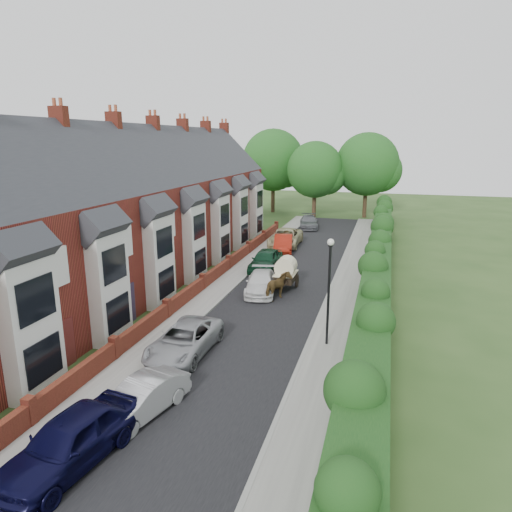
{
  "coord_description": "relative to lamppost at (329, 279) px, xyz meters",
  "views": [
    {
      "loc": [
        5.7,
        -15.86,
        9.41
      ],
      "look_at": [
        -2.14,
        11.22,
        2.2
      ],
      "focal_mm": 32.0,
      "sensor_mm": 36.0,
      "label": 1
    }
  ],
  "objects": [
    {
      "name": "car_white",
      "position": [
        -5.05,
        6.6,
        -2.66
      ],
      "size": [
        2.58,
        4.66,
        1.28
      ],
      "primitive_type": "imported",
      "rotation": [
        0.0,
        0.0,
        0.19
      ],
      "color": "white",
      "rests_on": "ground"
    },
    {
      "name": "car_silver_a",
      "position": [
        -5.49,
        -7.36,
        -2.65
      ],
      "size": [
        2.27,
        4.12,
        1.29
      ],
      "primitive_type": "imported",
      "rotation": [
        0.0,
        0.0,
        -0.25
      ],
      "color": "#AFAEB3",
      "rests_on": "ground"
    },
    {
      "name": "horse_cart",
      "position": [
        -3.68,
        7.68,
        -2.06
      ],
      "size": [
        1.36,
        3.0,
        2.16
      ],
      "color": "black",
      "rests_on": "ground"
    },
    {
      "name": "car_silver_b",
      "position": [
        -6.05,
        -2.6,
        -2.62
      ],
      "size": [
        2.3,
        4.88,
        1.35
      ],
      "primitive_type": "imported",
      "rotation": [
        0.0,
        0.0,
        -0.01
      ],
      "color": "#A0A1A7",
      "rests_on": "ground"
    },
    {
      "name": "pavement_hedge_side",
      "position": [
        0.2,
        7.0,
        -3.24
      ],
      "size": [
        2.2,
        58.0,
        0.12
      ],
      "primitive_type": "cube",
      "color": "gray",
      "rests_on": "ground"
    },
    {
      "name": "kerb_hedge_side",
      "position": [
        -0.85,
        7.0,
        -3.23
      ],
      "size": [
        0.18,
        58.0,
        0.13
      ],
      "primitive_type": "cube",
      "color": "gray",
      "rests_on": "ground"
    },
    {
      "name": "hedge",
      "position": [
        2.0,
        7.0,
        -1.7
      ],
      "size": [
        2.1,
        58.0,
        2.85
      ],
      "color": "#123914",
      "rests_on": "ground"
    },
    {
      "name": "pavement_house_side",
      "position": [
        -7.75,
        7.0,
        -3.24
      ],
      "size": [
        1.7,
        58.0,
        0.12
      ],
      "primitive_type": "cube",
      "color": "gray",
      "rests_on": "ground"
    },
    {
      "name": "tree_far_right",
      "position": [
        -0.01,
        38.08,
        3.02
      ],
      "size": [
        7.98,
        7.6,
        10.31
      ],
      "color": "#332316",
      "rests_on": "ground"
    },
    {
      "name": "garden_wall_row",
      "position": [
        -8.75,
        6.0,
        -2.84
      ],
      "size": [
        0.35,
        40.35,
        1.1
      ],
      "color": "maroon",
      "rests_on": "ground"
    },
    {
      "name": "horse",
      "position": [
        -3.68,
        5.57,
        -2.47
      ],
      "size": [
        1.51,
        2.14,
        1.65
      ],
      "primitive_type": "imported",
      "rotation": [
        0.0,
        0.0,
        2.79
      ],
      "color": "brown",
      "rests_on": "ground"
    },
    {
      "name": "kerb_house_side",
      "position": [
        -6.95,
        7.0,
        -3.23
      ],
      "size": [
        0.18,
        58.0,
        0.13
      ],
      "primitive_type": "cube",
      "color": "gray",
      "rests_on": "ground"
    },
    {
      "name": "car_navy",
      "position": [
        -6.21,
        -10.2,
        -2.49
      ],
      "size": [
        2.56,
        4.95,
        1.61
      ],
      "primitive_type": "imported",
      "rotation": [
        0.0,
        0.0,
        -0.14
      ],
      "color": "black",
      "rests_on": "ground"
    },
    {
      "name": "car_red",
      "position": [
        -6.14,
        17.8,
        -2.58
      ],
      "size": [
        2.32,
        4.58,
        1.44
      ],
      "primitive_type": "imported",
      "rotation": [
        0.0,
        0.0,
        0.19
      ],
      "color": "maroon",
      "rests_on": "ground"
    },
    {
      "name": "car_green",
      "position": [
        -6.07,
        11.63,
        -2.52
      ],
      "size": [
        1.9,
        4.58,
        1.55
      ],
      "primitive_type": "imported",
      "rotation": [
        0.0,
        0.0,
        -0.01
      ],
      "color": "#0F341F",
      "rests_on": "ground"
    },
    {
      "name": "car_beige",
      "position": [
        -6.4,
        19.8,
        -2.52
      ],
      "size": [
        2.77,
        5.66,
        1.55
      ],
      "primitive_type": "imported",
      "rotation": [
        0.0,
        0.0,
        0.04
      ],
      "color": "beige",
      "rests_on": "ground"
    },
    {
      "name": "terrace_row",
      "position": [
        -14.27,
        5.98,
        1.18
      ],
      "size": [
        9.05,
        40.5,
        11.5
      ],
      "color": "maroon",
      "rests_on": "ground"
    },
    {
      "name": "road",
      "position": [
        -3.9,
        7.0,
        -3.29
      ],
      "size": [
        6.0,
        58.0,
        0.02
      ],
      "primitive_type": "cube",
      "color": "black",
      "rests_on": "ground"
    },
    {
      "name": "tree_far_back",
      "position": [
        -11.99,
        39.08,
        3.32
      ],
      "size": [
        8.4,
        8.0,
        10.82
      ],
      "color": "#332316",
      "rests_on": "ground"
    },
    {
      "name": "lamppost",
      "position": [
        0.0,
        0.0,
        0.0
      ],
      "size": [
        0.32,
        0.32,
        5.16
      ],
      "color": "black",
      "rests_on": "ground"
    },
    {
      "name": "ground",
      "position": [
        -3.4,
        -4.0,
        -3.3
      ],
      "size": [
        140.0,
        140.0,
        0.0
      ],
      "primitive_type": "plane",
      "color": "#2D4C1E",
      "rests_on": "ground"
    },
    {
      "name": "car_grey",
      "position": [
        -5.84,
        29.0,
        -2.62
      ],
      "size": [
        2.71,
        4.94,
        1.36
      ],
      "primitive_type": "imported",
      "rotation": [
        0.0,
        0.0,
        0.18
      ],
      "color": "slate",
      "rests_on": "ground"
    },
    {
      "name": "tree_far_left",
      "position": [
        -6.05,
        36.08,
        2.41
      ],
      "size": [
        7.14,
        6.8,
        9.29
      ],
      "color": "#332316",
      "rests_on": "ground"
    }
  ]
}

